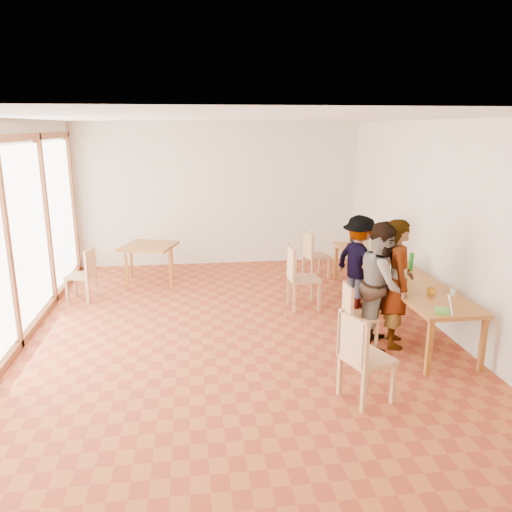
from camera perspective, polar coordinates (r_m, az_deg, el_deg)
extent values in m
plane|color=#AA5229|center=(7.21, -2.23, -9.13)|extent=(8.00, 8.00, 0.00)
cube|color=silver|center=(10.69, -4.30, 7.01)|extent=(6.00, 0.10, 3.00)
cube|color=silver|center=(2.99, 4.78, -13.32)|extent=(6.00, 0.10, 3.00)
cube|color=silver|center=(7.62, 20.77, 3.06)|extent=(0.10, 8.00, 3.00)
cube|color=white|center=(7.13, -26.77, 1.70)|extent=(0.10, 8.00, 3.00)
cube|color=white|center=(6.61, -2.49, 15.63)|extent=(6.00, 8.00, 0.04)
cube|color=#A15B23|center=(8.01, 15.49, -1.71)|extent=(0.80, 4.00, 0.05)
cube|color=#A15B23|center=(6.35, 19.17, -9.94)|extent=(0.06, 0.06, 0.70)
cube|color=#A15B23|center=(9.75, 9.14, -0.76)|extent=(0.06, 0.06, 0.70)
cube|color=#A15B23|center=(6.67, 24.48, -9.26)|extent=(0.06, 0.06, 0.70)
cube|color=#A15B23|center=(9.97, 12.89, -0.61)|extent=(0.06, 0.06, 0.70)
cube|color=#A15B23|center=(9.56, -12.12, 1.11)|extent=(0.90, 0.90, 0.05)
cube|color=#A15B23|center=(9.32, -14.56, -1.77)|extent=(0.05, 0.05, 0.70)
cube|color=#A15B23|center=(10.07, -14.05, -0.54)|extent=(0.05, 0.05, 0.70)
cube|color=#A15B23|center=(9.25, -9.77, -1.63)|extent=(0.05, 0.05, 0.70)
cube|color=#A15B23|center=(10.00, -9.61, -0.39)|extent=(0.05, 0.05, 0.70)
cube|color=#E1A970|center=(5.60, 12.61, -11.36)|extent=(0.60, 0.60, 0.04)
cube|color=#E1A970|center=(5.36, 11.00, -9.31)|extent=(0.20, 0.46, 0.49)
cube|color=#E1A970|center=(6.92, 11.84, -6.79)|extent=(0.41, 0.41, 0.04)
cube|color=#E1A970|center=(6.78, 10.47, -5.08)|extent=(0.04, 0.40, 0.42)
cube|color=#E1A970|center=(8.19, 5.50, -2.60)|extent=(0.50, 0.50, 0.05)
cube|color=#E1A970|center=(8.06, 4.06, -0.82)|extent=(0.06, 0.48, 0.50)
cube|color=#E1A970|center=(9.85, 6.92, 0.04)|extent=(0.53, 0.53, 0.04)
cube|color=#E1A970|center=(9.70, 5.95, 1.34)|extent=(0.15, 0.43, 0.45)
cube|color=#E1A970|center=(9.03, -19.43, -2.14)|extent=(0.49, 0.49, 0.04)
cube|color=#E1A970|center=(8.89, -18.43, -0.70)|extent=(0.12, 0.42, 0.44)
imported|color=gray|center=(6.91, 15.86, -3.04)|extent=(0.57, 0.72, 1.74)
imported|color=gray|center=(6.89, 14.33, -3.16)|extent=(0.93, 1.02, 1.71)
imported|color=gray|center=(8.30, 11.69, -0.64)|extent=(0.92, 1.13, 1.53)
cube|color=green|center=(6.40, 20.51, -5.88)|extent=(0.24, 0.28, 0.02)
cube|color=white|center=(6.38, 21.31, -5.21)|extent=(0.15, 0.22, 0.19)
cube|color=green|center=(7.86, 15.11, -1.70)|extent=(0.17, 0.23, 0.02)
cube|color=white|center=(7.87, 15.68, -1.12)|extent=(0.07, 0.21, 0.18)
cube|color=green|center=(9.23, 12.36, 0.84)|extent=(0.23, 0.26, 0.02)
cube|color=white|center=(9.20, 12.86, 1.29)|extent=(0.14, 0.21, 0.18)
imported|color=orange|center=(6.95, 19.40, -3.87)|extent=(0.14, 0.14, 0.09)
cylinder|color=#17721C|center=(8.00, 17.32, -0.63)|extent=(0.07, 0.07, 0.28)
cylinder|color=silver|center=(7.02, 21.56, -3.91)|extent=(0.07, 0.07, 0.09)
cylinder|color=white|center=(8.04, 15.27, -1.21)|extent=(0.08, 0.08, 0.06)
cube|color=#DD489B|center=(7.75, 16.28, -2.06)|extent=(0.05, 0.10, 0.01)
cube|color=black|center=(9.70, 11.37, 1.76)|extent=(0.16, 0.26, 0.09)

